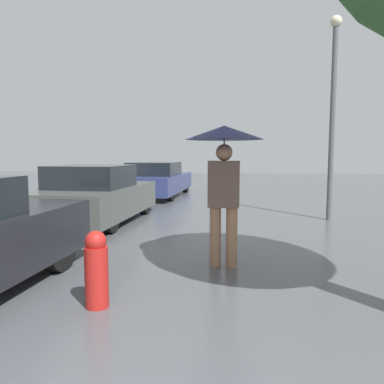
# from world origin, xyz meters

# --- Properties ---
(pedestrian) EXTENTS (1.05, 1.05, 1.92)m
(pedestrian) POSITION_xyz_m (-0.22, 4.48, 1.51)
(pedestrian) COLOR #9E7051
(pedestrian) RESTS_ON ground_plane
(parked_car_middle) EXTENTS (1.81, 3.82, 1.30)m
(parked_car_middle) POSITION_xyz_m (-3.38, 7.44, 0.60)
(parked_car_middle) COLOR #4C514C
(parked_car_middle) RESTS_ON ground_plane
(parked_car_farthest) EXTENTS (1.89, 4.48, 1.25)m
(parked_car_farthest) POSITION_xyz_m (-3.34, 12.73, 0.59)
(parked_car_farthest) COLOR navy
(parked_car_farthest) RESTS_ON ground_plane
(street_lamp) EXTENTS (0.26, 0.26, 4.63)m
(street_lamp) POSITION_xyz_m (1.95, 8.55, 2.70)
(street_lamp) COLOR #515456
(street_lamp) RESTS_ON ground_plane
(fire_hydrant) EXTENTS (0.24, 0.24, 0.79)m
(fire_hydrant) POSITION_xyz_m (-1.38, 2.91, 0.39)
(fire_hydrant) COLOR #B21E19
(fire_hydrant) RESTS_ON ground_plane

